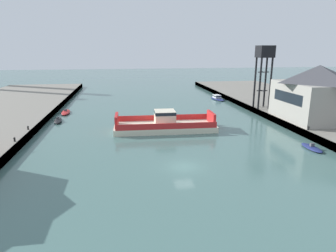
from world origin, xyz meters
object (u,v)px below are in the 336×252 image
at_px(moored_boat_near_left, 66,112).
at_px(moored_boat_mid_right, 58,120).
at_px(chain_ferry, 165,124).
at_px(warehouse_shed, 317,93).
at_px(moored_boat_mid_left, 217,98).
at_px(moored_boat_near_right, 312,148).
at_px(crane_tower, 265,59).

distance_m(moored_boat_near_left, moored_boat_mid_right, 8.62).
xyz_separation_m(chain_ferry, moored_boat_near_left, (-21.62, 18.67, -0.84)).
xyz_separation_m(moored_boat_mid_right, warehouse_shed, (52.14, -11.31, 6.43)).
relative_size(chain_ferry, moored_boat_mid_left, 2.49).
bearing_deg(moored_boat_mid_left, moored_boat_near_right, -89.98).
xyz_separation_m(moored_boat_near_right, moored_boat_mid_right, (-42.84, 24.76, 0.05)).
xyz_separation_m(moored_boat_near_right, warehouse_shed, (9.30, 13.45, 6.48)).
height_order(moored_boat_mid_left, moored_boat_mid_right, moored_boat_mid_left).
xyz_separation_m(chain_ferry, moored_boat_mid_left, (21.08, 32.48, -0.62)).
height_order(chain_ferry, moored_boat_near_left, chain_ferry).
bearing_deg(moored_boat_near_left, warehouse_shed, -20.96).
bearing_deg(chain_ferry, moored_boat_near_right, -34.88).
relative_size(chain_ferry, crane_tower, 1.33).
relative_size(moored_boat_near_left, warehouse_shed, 0.46).
bearing_deg(moored_boat_near_right, crane_tower, 80.93).
height_order(moored_boat_mid_left, crane_tower, crane_tower).
height_order(chain_ferry, crane_tower, crane_tower).
distance_m(moored_boat_near_right, crane_tower, 29.79).
bearing_deg(moored_boat_mid_right, moored_boat_near_right, -30.03).
bearing_deg(crane_tower, chain_ferry, -154.83).
bearing_deg(moored_boat_mid_right, crane_tower, 2.25).
height_order(moored_boat_near_left, moored_boat_mid_right, moored_boat_near_left).
bearing_deg(chain_ferry, moored_boat_near_left, 139.18).
bearing_deg(moored_boat_near_left, crane_tower, -8.20).
relative_size(moored_boat_near_right, moored_boat_mid_right, 0.86).
relative_size(moored_boat_near_left, moored_boat_mid_left, 0.84).
bearing_deg(moored_boat_mid_right, chain_ferry, -24.83).
xyz_separation_m(moored_boat_near_left, crane_tower, (46.96, -6.76, 12.63)).
height_order(moored_boat_near_left, moored_boat_near_right, moored_boat_near_left).
bearing_deg(moored_boat_mid_left, crane_tower, -78.30).
bearing_deg(moored_boat_near_left, moored_boat_mid_left, 17.92).
xyz_separation_m(warehouse_shed, crane_tower, (-5.05, 13.16, 6.20)).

